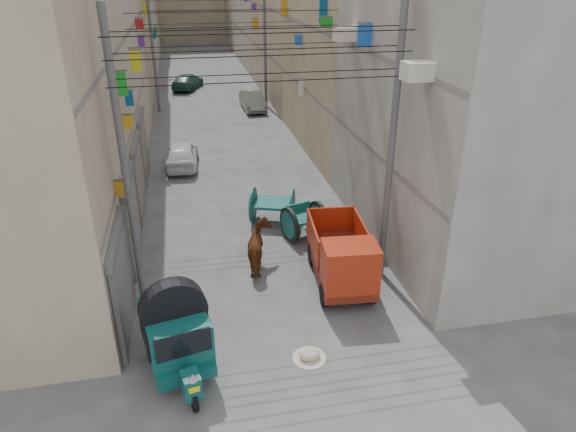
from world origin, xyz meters
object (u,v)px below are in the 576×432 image
object	(u,v)px
tonga_cart	(304,221)
distant_car_green	(187,81)
horse	(260,249)
auto_rickshaw	(176,332)
feed_sack	(309,354)
distant_car_grey	(253,100)
mini_truck	(343,262)
second_cart	(272,205)
distant_car_white	(182,154)

from	to	relation	value
tonga_cart	distant_car_green	world-z (taller)	tonga_cart
distant_car_green	horse	bearing A→B (deg)	112.75
auto_rickshaw	tonga_cart	xyz separation A→B (m)	(4.43, 5.90, -0.46)
feed_sack	distant_car_grey	bearing A→B (deg)	85.20
tonga_cart	distant_car_green	xyz separation A→B (m)	(-3.37, 25.89, -0.07)
auto_rickshaw	feed_sack	xyz separation A→B (m)	(3.12, -0.27, -0.98)
mini_truck	second_cart	bearing A→B (deg)	109.77
distant_car_grey	distant_car_green	size ratio (longest dim) A/B	0.95
distant_car_grey	distant_car_green	bearing A→B (deg)	116.90
auto_rickshaw	distant_car_green	bearing A→B (deg)	76.05
horse	distant_car_white	size ratio (longest dim) A/B	0.49
feed_sack	distant_car_white	size ratio (longest dim) A/B	0.15
auto_rickshaw	mini_truck	world-z (taller)	mini_truck
mini_truck	distant_car_grey	size ratio (longest dim) A/B	0.94
second_cart	feed_sack	xyz separation A→B (m)	(-0.42, -7.54, -0.60)
distant_car_white	horse	bearing A→B (deg)	106.49
auto_rickshaw	feed_sack	world-z (taller)	auto_rickshaw
feed_sack	auto_rickshaw	bearing A→B (deg)	174.99
horse	tonga_cart	bearing A→B (deg)	-127.17
auto_rickshaw	horse	distance (m)	4.83
distant_car_white	distant_car_green	size ratio (longest dim) A/B	0.89
auto_rickshaw	second_cart	distance (m)	8.09
auto_rickshaw	distant_car_green	distance (m)	31.81
distant_car_white	feed_sack	bearing A→B (deg)	104.82
second_cart	distant_car_white	world-z (taller)	second_cart
horse	distant_car_grey	distance (m)	20.36
tonga_cart	mini_truck	size ratio (longest dim) A/B	0.82
feed_sack	distant_car_grey	xyz separation A→B (m)	(2.06, 24.53, 0.50)
horse	distant_car_grey	bearing A→B (deg)	-89.47
auto_rickshaw	distant_car_white	distance (m)	14.13
second_cart	horse	bearing A→B (deg)	-87.39
mini_truck	distant_car_grey	bearing A→B (deg)	94.12
auto_rickshaw	tonga_cart	bearing A→B (deg)	41.06
second_cart	feed_sack	distance (m)	7.57
auto_rickshaw	distant_car_grey	world-z (taller)	auto_rickshaw
distant_car_white	auto_rickshaw	bearing A→B (deg)	92.50
second_cart	horse	distance (m)	3.34
mini_truck	distant_car_grey	distance (m)	21.80
auto_rickshaw	feed_sack	bearing A→B (deg)	-17.04
feed_sack	mini_truck	bearing A→B (deg)	58.62
tonga_cart	mini_truck	world-z (taller)	mini_truck
second_cart	distant_car_grey	bearing A→B (deg)	103.54
auto_rickshaw	distant_car_white	size ratio (longest dim) A/B	0.77
distant_car_white	distant_car_grey	world-z (taller)	distant_car_grey
distant_car_green	distant_car_white	bearing A→B (deg)	107.30
horse	mini_truck	bearing A→B (deg)	151.83
mini_truck	feed_sack	distance (m)	3.30
auto_rickshaw	horse	xyz separation A→B (m)	(2.59, 4.06, -0.36)
tonga_cart	distant_car_white	size ratio (longest dim) A/B	0.82
auto_rickshaw	distant_car_grey	distance (m)	24.81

